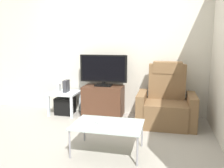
{
  "coord_description": "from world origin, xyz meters",
  "views": [
    {
      "loc": [
        1.06,
        -3.46,
        1.45
      ],
      "look_at": [
        0.15,
        0.5,
        0.7
      ],
      "focal_mm": 37.78,
      "sensor_mm": 36.0,
      "label": 1
    }
  ],
  "objects_px": {
    "recliner_armchair": "(166,103)",
    "cell_phone": "(101,121)",
    "side_table": "(65,95)",
    "subwoofer_box": "(65,106)",
    "television": "(103,70)",
    "book_upright": "(59,88)",
    "coffee_table": "(108,126)",
    "game_console": "(66,86)",
    "tv_stand": "(103,101)"
  },
  "relations": [
    {
      "from": "recliner_armchair",
      "to": "cell_phone",
      "type": "bearing_deg",
      "value": -128.03
    },
    {
      "from": "side_table",
      "to": "subwoofer_box",
      "type": "bearing_deg",
      "value": 180.0
    },
    {
      "from": "recliner_armchair",
      "to": "side_table",
      "type": "bearing_deg",
      "value": 172.39
    },
    {
      "from": "television",
      "to": "book_upright",
      "type": "height_order",
      "value": "television"
    },
    {
      "from": "book_upright",
      "to": "coffee_table",
      "type": "bearing_deg",
      "value": -46.45
    },
    {
      "from": "subwoofer_box",
      "to": "game_console",
      "type": "height_order",
      "value": "game_console"
    },
    {
      "from": "side_table",
      "to": "coffee_table",
      "type": "height_order",
      "value": "side_table"
    },
    {
      "from": "cell_phone",
      "to": "recliner_armchair",
      "type": "bearing_deg",
      "value": 86.37
    },
    {
      "from": "recliner_armchair",
      "to": "subwoofer_box",
      "type": "xyz_separation_m",
      "value": [
        -1.97,
        0.16,
        -0.21
      ]
    },
    {
      "from": "tv_stand",
      "to": "television",
      "type": "distance_m",
      "value": 0.61
    },
    {
      "from": "recliner_armchair",
      "to": "game_console",
      "type": "distance_m",
      "value": 1.95
    },
    {
      "from": "recliner_armchair",
      "to": "coffee_table",
      "type": "relative_size",
      "value": 1.2
    },
    {
      "from": "tv_stand",
      "to": "television",
      "type": "height_order",
      "value": "television"
    },
    {
      "from": "game_console",
      "to": "cell_phone",
      "type": "bearing_deg",
      "value": -51.63
    },
    {
      "from": "recliner_armchair",
      "to": "cell_phone",
      "type": "xyz_separation_m",
      "value": [
        -0.85,
        -1.21,
        0.02
      ]
    },
    {
      "from": "recliner_armchair",
      "to": "book_upright",
      "type": "xyz_separation_m",
      "value": [
        -2.07,
        0.14,
        0.16
      ]
    },
    {
      "from": "recliner_armchair",
      "to": "coffee_table",
      "type": "xyz_separation_m",
      "value": [
        -0.73,
        -1.27,
        -0.01
      ]
    },
    {
      "from": "game_console",
      "to": "coffee_table",
      "type": "relative_size",
      "value": 0.26
    },
    {
      "from": "tv_stand",
      "to": "television",
      "type": "xyz_separation_m",
      "value": [
        -0.0,
        0.02,
        0.61
      ]
    },
    {
      "from": "book_upright",
      "to": "game_console",
      "type": "bearing_deg",
      "value": 12.53
    },
    {
      "from": "tv_stand",
      "to": "book_upright",
      "type": "height_order",
      "value": "book_upright"
    },
    {
      "from": "recliner_armchair",
      "to": "coffee_table",
      "type": "distance_m",
      "value": 1.47
    },
    {
      "from": "cell_phone",
      "to": "game_console",
      "type": "bearing_deg",
      "value": 159.77
    },
    {
      "from": "subwoofer_box",
      "to": "coffee_table",
      "type": "relative_size",
      "value": 0.37
    },
    {
      "from": "television",
      "to": "game_console",
      "type": "xyz_separation_m",
      "value": [
        -0.75,
        -0.06,
        -0.34
      ]
    },
    {
      "from": "side_table",
      "to": "game_console",
      "type": "xyz_separation_m",
      "value": [
        0.03,
        0.01,
        0.19
      ]
    },
    {
      "from": "television",
      "to": "cell_phone",
      "type": "distance_m",
      "value": 1.57
    },
    {
      "from": "recliner_armchair",
      "to": "side_table",
      "type": "height_order",
      "value": "recliner_armchair"
    },
    {
      "from": "television",
      "to": "side_table",
      "type": "distance_m",
      "value": 0.94
    },
    {
      "from": "book_upright",
      "to": "game_console",
      "type": "height_order",
      "value": "game_console"
    },
    {
      "from": "side_table",
      "to": "subwoofer_box",
      "type": "height_order",
      "value": "side_table"
    },
    {
      "from": "tv_stand",
      "to": "book_upright",
      "type": "xyz_separation_m",
      "value": [
        -0.88,
        -0.07,
        0.24
      ]
    },
    {
      "from": "book_upright",
      "to": "game_console",
      "type": "relative_size",
      "value": 0.71
    },
    {
      "from": "game_console",
      "to": "subwoofer_box",
      "type": "bearing_deg",
      "value": -164.05
    },
    {
      "from": "television",
      "to": "side_table",
      "type": "xyz_separation_m",
      "value": [
        -0.78,
        -0.07,
        -0.53
      ]
    },
    {
      "from": "television",
      "to": "subwoofer_box",
      "type": "bearing_deg",
      "value": -174.68
    },
    {
      "from": "tv_stand",
      "to": "side_table",
      "type": "distance_m",
      "value": 0.79
    },
    {
      "from": "side_table",
      "to": "book_upright",
      "type": "distance_m",
      "value": 0.18
    },
    {
      "from": "tv_stand",
      "to": "coffee_table",
      "type": "height_order",
      "value": "tv_stand"
    },
    {
      "from": "recliner_armchair",
      "to": "subwoofer_box",
      "type": "height_order",
      "value": "recliner_armchair"
    },
    {
      "from": "coffee_table",
      "to": "cell_phone",
      "type": "height_order",
      "value": "cell_phone"
    },
    {
      "from": "television",
      "to": "game_console",
      "type": "relative_size",
      "value": 3.84
    },
    {
      "from": "television",
      "to": "book_upright",
      "type": "distance_m",
      "value": 0.96
    },
    {
      "from": "recliner_armchair",
      "to": "book_upright",
      "type": "bearing_deg",
      "value": 173.16
    },
    {
      "from": "book_upright",
      "to": "tv_stand",
      "type": "bearing_deg",
      "value": 4.8
    },
    {
      "from": "subwoofer_box",
      "to": "recliner_armchair",
      "type": "bearing_deg",
      "value": -4.62
    },
    {
      "from": "tv_stand",
      "to": "cell_phone",
      "type": "relative_size",
      "value": 5.07
    },
    {
      "from": "tv_stand",
      "to": "game_console",
      "type": "bearing_deg",
      "value": -176.63
    },
    {
      "from": "book_upright",
      "to": "coffee_table",
      "type": "height_order",
      "value": "book_upright"
    },
    {
      "from": "cell_phone",
      "to": "coffee_table",
      "type": "bearing_deg",
      "value": 3.31
    }
  ]
}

